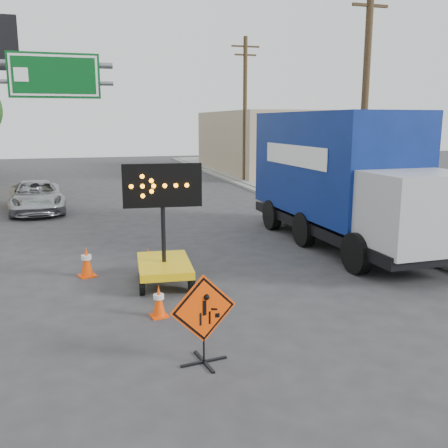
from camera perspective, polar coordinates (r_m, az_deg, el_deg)
name	(u,v)px	position (r m, az deg, el deg)	size (l,w,h in m)	color
ground	(240,378)	(8.04, 1.86, -17.19)	(100.00, 100.00, 0.00)	#2D2D30
curb_right	(288,203)	(23.94, 7.29, 2.40)	(0.40, 60.00, 0.12)	gray
sidewalk_right	(331,201)	(24.93, 12.16, 2.63)	(4.00, 60.00, 0.15)	gray
building_right_far	(281,142)	(39.74, 6.56, 9.32)	(10.00, 14.00, 4.60)	tan
highway_gantry	(24,94)	(24.78, -21.85, 13.62)	(6.18, 0.38, 6.90)	slate
utility_pole_near	(365,99)	(19.57, 15.81, 13.60)	(1.80, 0.26, 9.00)	#4B3620
utility_pole_far	(245,108)	(32.35, 2.41, 13.09)	(1.80, 0.26, 9.00)	#4B3620
construction_sign	(204,317)	(8.15, -2.35, -10.55)	(1.13, 0.80, 1.51)	black
arrow_board	(164,257)	(12.14, -6.87, -3.82)	(1.85, 2.15, 2.92)	yellow
pickup_truck	(36,197)	(23.16, -20.69, 2.95)	(2.22, 4.81, 1.34)	#A9ABB0
box_truck	(342,185)	(16.23, 13.30, 4.32)	(2.98, 8.83, 4.17)	black
cone_a	(159,301)	(10.24, -7.46, -8.70)	(0.39, 0.39, 0.67)	#FF4505
cone_b	(87,261)	(13.14, -15.44, -4.13)	(0.52, 0.52, 0.79)	#FF4505
cone_c	(149,260)	(13.20, -8.60, -4.12)	(0.40, 0.40, 0.64)	#FF4505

